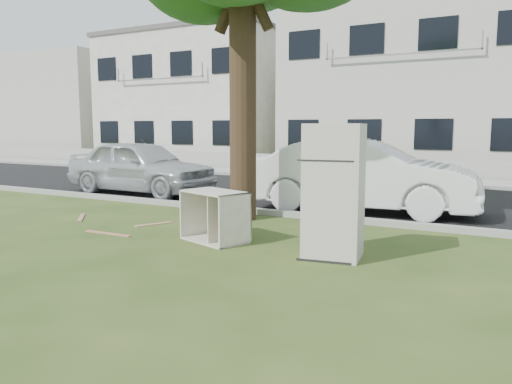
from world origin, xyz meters
The scene contains 16 objects.
ground centered at (0.00, 0.00, 0.00)m, with size 120.00×120.00×0.00m, color #294016.
road centered at (0.00, 6.00, 0.01)m, with size 120.00×7.00×0.01m, color black.
kerb_near centered at (0.00, 2.45, 0.00)m, with size 120.00×0.18×0.12m, color gray.
kerb_far centered at (0.00, 9.55, 0.00)m, with size 120.00×0.18×0.12m, color gray.
sidewalk centered at (0.00, 11.00, 0.01)m, with size 120.00×2.80×0.01m, color gray.
low_wall centered at (0.00, 12.60, 0.35)m, with size 120.00×0.15×0.70m, color gray.
townhouse_left centered at (-12.00, 17.50, 3.52)m, with size 10.20×8.16×7.04m.
townhouse_center centered at (0.00, 17.50, 3.72)m, with size 11.22×8.16×7.44m.
filler_left centered at (-26.00, 18.00, 3.20)m, with size 16.00×9.00×6.40m, color #BAB7AA.
fridge centered at (2.27, -0.20, 0.96)m, with size 0.79×0.74×1.93m, color beige.
cabinet centered at (0.20, -0.16, 0.42)m, with size 1.08×0.67×0.84m, color white.
plank_a centered at (-1.77, -0.63, 0.01)m, with size 1.02×0.08×0.02m, color #AF7754.
plank_b centered at (-3.39, 0.25, 0.01)m, with size 0.89×0.09×0.02m, color #A27654.
plank_c centered at (-1.60, 0.42, 0.01)m, with size 0.76×0.09×0.02m, color tan.
car_center centered at (1.48, 3.82, 0.82)m, with size 1.73×4.95×1.63m, color white.
car_left centered at (-4.97, 3.87, 0.77)m, with size 1.81×4.50×1.53m, color #B6B8BE.
Camera 1 is at (4.69, -6.95, 1.88)m, focal length 35.00 mm.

